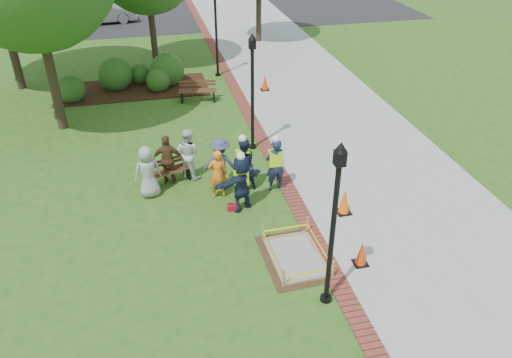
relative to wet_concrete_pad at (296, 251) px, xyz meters
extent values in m
plane|color=#285116|center=(-1.00, 1.37, -0.23)|extent=(100.00, 100.00, 0.00)
cube|color=#9E9E99|center=(4.00, 11.37, -0.22)|extent=(6.00, 60.00, 0.02)
cube|color=maroon|center=(0.75, 11.37, -0.22)|extent=(0.50, 60.00, 0.03)
cube|color=#381E0F|center=(-4.00, 13.37, -0.21)|extent=(7.00, 3.00, 0.05)
cube|color=black|center=(-1.00, 28.37, -0.23)|extent=(36.00, 12.00, 0.01)
cube|color=#47331E|center=(0.00, 0.00, -0.23)|extent=(1.77, 2.35, 0.01)
cube|color=gray|center=(0.00, 0.00, -0.21)|extent=(1.26, 1.84, 0.04)
cube|color=tan|center=(0.00, 0.00, -0.19)|extent=(1.38, 1.96, 0.08)
cube|color=tan|center=(0.00, 0.00, 0.04)|extent=(1.41, 1.99, 0.55)
cube|color=yellow|center=(0.00, 0.00, 0.07)|extent=(1.36, 1.94, 0.06)
cube|color=#59301E|center=(-2.97, 4.58, 0.21)|extent=(1.52, 0.89, 0.04)
cube|color=#59301E|center=(-3.04, 4.80, 0.44)|extent=(1.39, 0.52, 0.23)
cube|color=black|center=(-2.97, 4.58, -0.02)|extent=(1.41, 0.90, 0.43)
cube|color=brown|center=(-1.15, 11.28, 0.27)|extent=(1.69, 0.73, 0.04)
cube|color=brown|center=(-1.11, 11.54, 0.52)|extent=(1.63, 0.29, 0.26)
cube|color=black|center=(-1.15, 11.28, 0.01)|extent=(1.55, 0.77, 0.48)
cube|color=black|center=(1.57, -0.62, -0.21)|extent=(0.37, 0.37, 0.05)
cone|color=#E43C07|center=(1.57, -0.62, 0.16)|extent=(0.29, 0.29, 0.69)
cube|color=black|center=(2.00, 1.66, -0.21)|extent=(0.43, 0.43, 0.06)
cone|color=#F76207|center=(2.00, 1.66, 0.21)|extent=(0.34, 0.34, 0.78)
cube|color=black|center=(2.09, 11.88, -0.21)|extent=(0.39, 0.39, 0.05)
cone|color=#FF3F08|center=(2.09, 11.88, 0.18)|extent=(0.31, 0.31, 0.73)
cube|color=maroon|center=(-1.19, 2.55, -0.14)|extent=(0.41, 0.29, 0.18)
cylinder|color=black|center=(0.25, -1.63, 1.67)|extent=(0.12, 0.12, 3.80)
cube|color=black|center=(0.25, -1.63, 3.67)|extent=(0.22, 0.22, 0.32)
cone|color=black|center=(0.25, -1.63, 3.92)|extent=(0.28, 0.28, 0.22)
cylinder|color=black|center=(0.25, -1.63, -0.18)|extent=(0.28, 0.28, 0.10)
cylinder|color=black|center=(0.25, 6.37, 1.67)|extent=(0.12, 0.12, 3.80)
cube|color=black|center=(0.25, 6.37, 3.67)|extent=(0.22, 0.22, 0.32)
cone|color=black|center=(0.25, 6.37, 3.92)|extent=(0.28, 0.28, 0.22)
cylinder|color=black|center=(0.25, 6.37, -0.18)|extent=(0.28, 0.28, 0.10)
cylinder|color=black|center=(0.25, 14.37, 1.67)|extent=(0.12, 0.12, 3.80)
cylinder|color=black|center=(0.25, 14.37, -0.18)|extent=(0.28, 0.28, 0.10)
cylinder|color=#3D2D1E|center=(-6.80, 9.75, 2.32)|extent=(0.36, 0.36, 5.11)
cylinder|color=#3D2D1E|center=(-2.70, 16.57, 1.91)|extent=(0.32, 0.32, 4.29)
cylinder|color=#3D2D1E|center=(3.66, 19.83, 1.73)|extent=(0.32, 0.32, 3.92)
cylinder|color=#3D2D1E|center=(-9.14, 14.79, 2.58)|extent=(0.38, 0.38, 5.62)
sphere|color=#1F4B15|center=(-6.64, 12.59, -0.23)|extent=(1.25, 1.25, 1.25)
sphere|color=#1F4B15|center=(-4.70, 13.70, -0.23)|extent=(1.58, 1.58, 1.58)
sphere|color=#1F4B15|center=(-2.79, 12.99, -0.23)|extent=(1.12, 1.12, 1.12)
sphere|color=#1F4B15|center=(-2.29, 13.71, -0.23)|extent=(1.63, 1.63, 1.63)
sphere|color=#1F4B15|center=(-3.60, 14.21, -0.23)|extent=(1.00, 1.00, 1.00)
imported|color=#999999|center=(-3.62, 3.96, 0.62)|extent=(0.60, 0.44, 1.72)
imported|color=orange|center=(-1.52, 3.41, 0.59)|extent=(0.54, 0.36, 1.64)
imported|color=silver|center=(-2.27, 4.85, 0.63)|extent=(0.66, 0.63, 1.74)
imported|color=brown|center=(-2.94, 4.60, 0.62)|extent=(0.60, 0.44, 1.71)
imported|color=#394063|center=(-1.34, 3.98, 0.63)|extent=(0.62, 0.48, 1.73)
imported|color=#181D3F|center=(-0.94, 2.60, 0.66)|extent=(0.67, 0.58, 1.79)
cube|color=#AAE913|center=(-0.94, 2.60, 0.91)|extent=(0.42, 0.26, 0.52)
sphere|color=white|center=(-0.94, 2.60, 1.58)|extent=(0.25, 0.25, 0.25)
imported|color=#1C274A|center=(0.33, 3.44, 0.66)|extent=(0.62, 0.45, 1.78)
cube|color=#AAE913|center=(0.33, 3.44, 0.91)|extent=(0.42, 0.26, 0.52)
sphere|color=white|center=(0.33, 3.44, 1.57)|extent=(0.25, 0.25, 0.25)
imported|color=#192442|center=(-0.67, 3.65, 0.67)|extent=(0.67, 0.54, 1.81)
cube|color=#AAE913|center=(-0.67, 3.65, 0.93)|extent=(0.42, 0.26, 0.52)
sphere|color=white|center=(-0.67, 3.65, 1.60)|extent=(0.25, 0.25, 0.25)
imported|color=black|center=(-10.43, 26.62, -0.23)|extent=(2.94, 4.86, 1.48)
imported|color=gray|center=(-5.67, 26.36, -0.23)|extent=(2.67, 5.06, 1.58)
camera|label=1|loc=(-3.34, -9.72, 8.51)|focal=35.00mm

